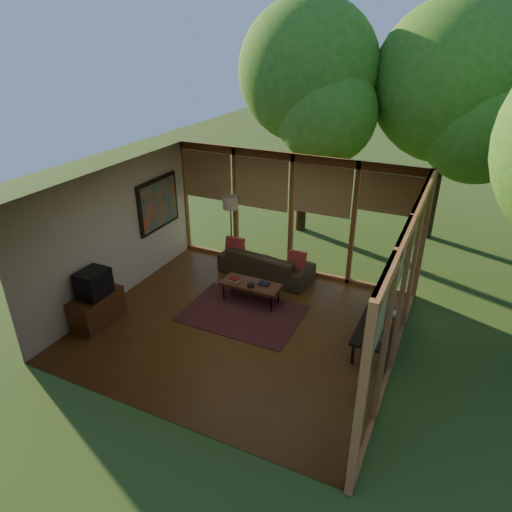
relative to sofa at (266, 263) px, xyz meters
The scene contains 25 objects.
floor 2.06m from the sofa, 79.36° to the right, with size 5.50×5.50×0.00m, color brown.
ceiling 3.14m from the sofa, 79.36° to the right, with size 5.50×5.50×0.00m, color silver.
wall_left 3.28m from the sofa, 139.89° to the right, with size 0.04×5.00×2.70m, color beige.
wall_front 4.63m from the sofa, 85.23° to the right, with size 5.50×0.04×2.70m, color beige.
window_wall_back 1.22m from the sofa, 53.07° to the left, with size 5.50×0.12×2.70m, color #9E5C31.
window_wall_right 3.86m from the sofa, 32.61° to the right, with size 0.12×5.00×2.70m, color #9E5C31.
tree_nw 4.80m from the sofa, 94.81° to the left, with size 3.40×3.40×5.79m.
tree_ne 6.07m from the sofa, 52.49° to the left, with size 3.75×3.75×5.77m.
rug 1.65m from the sofa, 81.93° to the right, with size 2.25×1.60×0.01m, color maroon.
sofa is the anchor object (origin of this frame).
pillow_left 0.80m from the sofa, behind, with size 0.42×0.14×0.42m, color maroon.
pillow_right 0.80m from the sofa, ahead, with size 0.38×0.13×0.38m, color maroon.
ct_book_lower 1.20m from the sofa, 98.01° to the right, with size 0.19×0.14×0.03m, color beige.
ct_book_upper 1.21m from the sofa, 98.01° to the right, with size 0.17×0.13×0.03m, color maroon.
ct_book_side 1.15m from the sofa, 67.65° to the right, with size 0.21×0.16×0.03m, color black.
ct_bowl 1.27m from the sofa, 79.29° to the right, with size 0.16×0.16×0.07m, color black.
media_cabinet 3.68m from the sofa, 124.66° to the right, with size 0.50×1.00×0.60m, color #5B3018.
television 3.71m from the sofa, 124.41° to the right, with size 0.45×0.55×0.50m, color black.
console_book_a 3.39m from the sofa, 35.02° to the right, with size 0.20×0.15×0.07m, color #355D55.
console_book_b 3.16m from the sofa, 28.31° to the right, with size 0.19×0.14×0.09m, color maroon.
console_book_c 2.99m from the sofa, 21.53° to the right, with size 0.21×0.15×0.06m, color beige.
floor_lamp 1.53m from the sofa, 163.78° to the left, with size 0.36×0.36×1.65m.
coffee_table 1.15m from the sofa, 80.81° to the right, with size 1.20×0.50×0.43m.
side_console 3.18m from the sofa, 29.10° to the right, with size 0.60×1.40×0.46m.
wall_painting 2.71m from the sofa, 165.60° to the right, with size 0.06×1.35×1.15m.
Camera 1 is at (3.30, -6.26, 4.97)m, focal length 32.00 mm.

